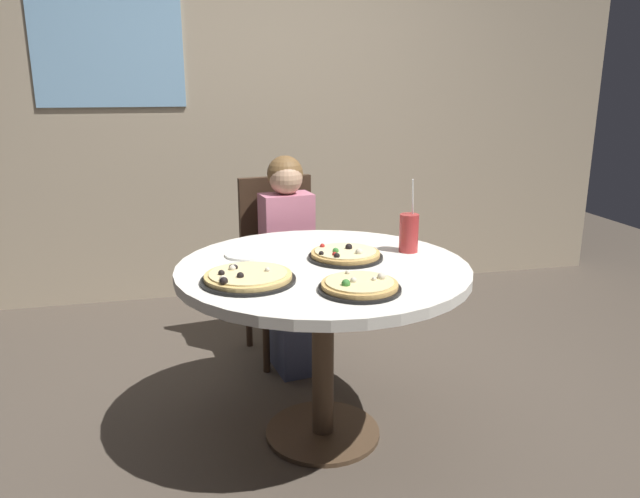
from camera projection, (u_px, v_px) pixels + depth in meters
name	position (u px, v px, depth m)	size (l,w,h in m)	color
ground_plane	(323.00, 434.00, 2.56)	(8.00, 8.00, 0.00)	#4C4238
wall_with_window	(253.00, 80.00, 3.99)	(5.20, 0.14, 2.90)	tan
dining_table	(323.00, 290.00, 2.38)	(1.15, 1.15, 0.75)	silver
chair_wooden	(281.00, 256.00, 3.26)	(0.45, 0.45, 0.95)	#382619
diner_child	(292.00, 274.00, 3.11)	(0.30, 0.43, 1.08)	#3F4766
pizza_veggie	(345.00, 255.00, 2.43)	(0.30, 0.30, 0.05)	black
pizza_cheese	(360.00, 286.00, 2.06)	(0.29, 0.29, 0.05)	black
pizza_pepperoni	(248.00, 277.00, 2.15)	(0.34, 0.34, 0.05)	black
soda_cup	(409.00, 233.00, 2.52)	(0.08, 0.08, 0.31)	#B73333
plate_small	(247.00, 255.00, 2.47)	(0.18, 0.18, 0.01)	white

